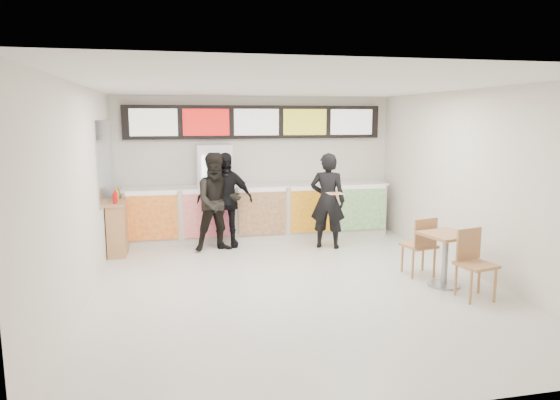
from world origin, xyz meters
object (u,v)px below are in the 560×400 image
object	(u,v)px
condiment_ledge	(118,227)
customer_left	(218,202)
cafe_table	(446,250)
customer_mid	(225,200)
service_counter	(259,211)
drinks_fridge	(215,193)
customer_main	(328,201)

from	to	relation	value
condiment_ledge	customer_left	bearing A→B (deg)	-4.85
condiment_ledge	cafe_table	bearing A→B (deg)	-30.48
customer_mid	cafe_table	world-z (taller)	customer_mid
service_counter	condiment_ledge	size ratio (longest dim) A/B	4.69
cafe_table	customer_mid	bearing A→B (deg)	121.62
drinks_fridge	customer_main	distance (m)	2.38
customer_main	customer_left	bearing A→B (deg)	18.41
service_counter	customer_main	xyz separation A→B (m)	(1.17, -1.08, 0.37)
service_counter	condiment_ledge	distance (m)	2.90
service_counter	cafe_table	size ratio (longest dim) A/B	3.21
customer_main	condiment_ledge	size ratio (longest dim) A/B	1.58
customer_left	customer_main	bearing A→B (deg)	-14.91
customer_mid	condiment_ledge	size ratio (longest dim) A/B	1.58
customer_left	cafe_table	distance (m)	4.27
customer_mid	cafe_table	bearing A→B (deg)	-48.72
service_counter	customer_mid	world-z (taller)	customer_mid
drinks_fridge	customer_left	xyz separation A→B (m)	(-0.02, -0.86, -0.05)
cafe_table	condiment_ledge	world-z (taller)	condiment_ledge
drinks_fridge	condiment_ledge	bearing A→B (deg)	-159.66
service_counter	customer_mid	xyz separation A→B (m)	(-0.78, -0.57, 0.37)
drinks_fridge	customer_left	bearing A→B (deg)	-91.15
condiment_ledge	customer_main	bearing A→B (deg)	-5.69
service_counter	customer_main	world-z (taller)	customer_main
drinks_fridge	condiment_ledge	distance (m)	2.07
customer_left	condiment_ledge	bearing A→B (deg)	166.66
service_counter	drinks_fridge	size ratio (longest dim) A/B	2.78
drinks_fridge	condiment_ledge	size ratio (longest dim) A/B	1.69
customer_main	customer_mid	bearing A→B (deg)	10.22
service_counter	cafe_table	xyz separation A→B (m)	(2.23, -3.66, -0.00)
service_counter	condiment_ledge	xyz separation A→B (m)	(-2.82, -0.68, -0.06)
customer_left	customer_mid	xyz separation A→B (m)	(0.17, 0.27, -0.01)
service_counter	drinks_fridge	world-z (taller)	drinks_fridge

